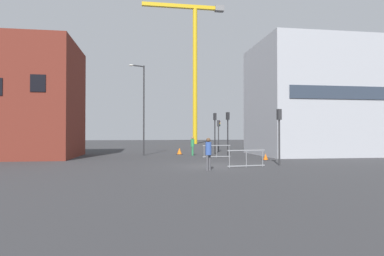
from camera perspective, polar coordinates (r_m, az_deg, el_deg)
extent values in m
plane|color=#333335|center=(20.87, 3.23, -6.69)|extent=(160.00, 160.00, 0.00)
cube|color=maroon|center=(31.80, -28.42, 4.31)|extent=(10.03, 8.26, 9.87)
cube|color=black|center=(27.03, -25.40, 7.12)|extent=(1.10, 0.06, 1.30)
cube|color=#A8AAB2|center=(34.45, 21.75, 4.62)|extent=(12.99, 9.03, 10.76)
cube|color=#2D3847|center=(30.63, 26.06, 5.59)|extent=(10.91, 0.08, 1.10)
cylinder|color=gold|center=(65.05, 0.53, 9.06)|extent=(0.90, 0.90, 26.73)
cube|color=gold|center=(68.40, -1.87, 20.55)|extent=(15.50, 0.92, 0.70)
cube|color=slate|center=(69.74, 4.81, 20.12)|extent=(1.82, 1.23, 1.10)
cylinder|color=#2D2D30|center=(31.08, -8.45, 3.07)|extent=(0.14, 0.14, 8.51)
cube|color=#2D2D30|center=(31.36, -9.51, 10.70)|extent=(1.20, 0.66, 0.10)
ellipsoid|color=silver|center=(31.09, -10.61, 10.76)|extent=(0.44, 0.24, 0.16)
cylinder|color=#2D2D30|center=(36.66, 4.67, -1.96)|extent=(0.12, 0.12, 2.86)
cube|color=#2D2D30|center=(36.67, 4.66, 0.82)|extent=(0.36, 0.35, 0.70)
sphere|color=#390605|center=(36.63, 4.92, 1.17)|extent=(0.11, 0.11, 0.11)
sphere|color=#F2A514|center=(36.62, 4.93, 0.82)|extent=(0.11, 0.11, 0.11)
sphere|color=#07330F|center=(36.61, 4.93, 0.48)|extent=(0.11, 0.11, 0.11)
cylinder|color=#232326|center=(32.72, 4.04, -1.59)|extent=(0.12, 0.12, 3.42)
cube|color=#232326|center=(32.76, 4.03, 2.02)|extent=(0.29, 0.32, 0.70)
sphere|color=red|center=(32.93, 3.92, 2.38)|extent=(0.11, 0.11, 0.11)
sphere|color=#3C2905|center=(32.92, 3.92, 2.00)|extent=(0.11, 0.11, 0.11)
sphere|color=#07330F|center=(32.91, 3.92, 1.62)|extent=(0.11, 0.11, 0.11)
cylinder|color=#232326|center=(30.50, 6.29, -1.70)|extent=(0.12, 0.12, 3.36)
cube|color=#232326|center=(30.54, 6.28, 2.11)|extent=(0.31, 0.34, 0.70)
sphere|color=red|center=(30.70, 6.11, 2.51)|extent=(0.11, 0.11, 0.11)
sphere|color=#3C2905|center=(30.69, 6.11, 2.10)|extent=(0.11, 0.11, 0.11)
sphere|color=#07330F|center=(30.68, 6.11, 1.68)|extent=(0.11, 0.11, 0.11)
cylinder|color=#2D2D30|center=(21.94, 15.05, -2.49)|extent=(0.12, 0.12, 2.97)
cube|color=#2D2D30|center=(21.97, 15.03, 2.31)|extent=(0.26, 0.30, 0.70)
sphere|color=#390605|center=(22.13, 14.82, 2.85)|extent=(0.11, 0.11, 0.11)
sphere|color=#3C2905|center=(22.12, 14.82, 2.29)|extent=(0.11, 0.11, 0.11)
sphere|color=green|center=(22.11, 14.82, 1.72)|extent=(0.11, 0.11, 0.11)
cylinder|color=#4C4C51|center=(18.50, 3.10, -6.08)|extent=(0.14, 0.14, 0.87)
cylinder|color=#4C4C51|center=(18.35, 2.69, -6.12)|extent=(0.14, 0.14, 0.87)
cylinder|color=#33519E|center=(18.37, 2.89, -3.61)|extent=(0.34, 0.34, 0.73)
sphere|color=brown|center=(18.35, 2.89, -2.10)|extent=(0.24, 0.24, 0.24)
cylinder|color=#2D844C|center=(30.48, 0.14, -4.07)|extent=(0.14, 0.14, 0.84)
cylinder|color=#2D844C|center=(30.68, 0.06, -4.05)|extent=(0.14, 0.14, 0.84)
cylinder|color=#2D844C|center=(30.55, 0.10, -2.62)|extent=(0.34, 0.34, 0.70)
sphere|color=#8C6647|center=(30.54, 0.10, -1.74)|extent=(0.23, 0.23, 0.23)
cube|color=gray|center=(20.31, 9.50, -3.87)|extent=(2.49, 0.43, 0.06)
cube|color=gray|center=(20.38, 9.51, -6.54)|extent=(2.49, 0.43, 0.06)
cylinder|color=gray|center=(19.87, 6.58, -5.46)|extent=(0.04, 0.04, 1.05)
cylinder|color=gray|center=(20.34, 9.51, -5.35)|extent=(0.04, 0.04, 1.05)
cylinder|color=gray|center=(20.87, 12.29, -5.23)|extent=(0.04, 0.04, 1.05)
cube|color=gray|center=(28.01, 4.35, -3.06)|extent=(2.50, 0.36, 0.06)
cube|color=gray|center=(28.06, 4.35, -5.00)|extent=(2.50, 0.36, 0.06)
cylinder|color=gray|center=(27.68, 2.13, -4.18)|extent=(0.04, 0.04, 1.05)
cylinder|color=gray|center=(28.04, 4.35, -4.14)|extent=(0.04, 0.04, 1.05)
cylinder|color=gray|center=(28.44, 6.50, -4.09)|extent=(0.04, 0.04, 1.05)
cube|color=black|center=(26.15, 12.78, -5.47)|extent=(0.50, 0.50, 0.03)
cone|color=#E55B0F|center=(26.13, 12.78, -4.94)|extent=(0.39, 0.39, 0.51)
cube|color=black|center=(32.25, -2.21, -4.62)|extent=(0.65, 0.65, 0.03)
cone|color=orange|center=(32.23, -2.21, -4.07)|extent=(0.50, 0.50, 0.65)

